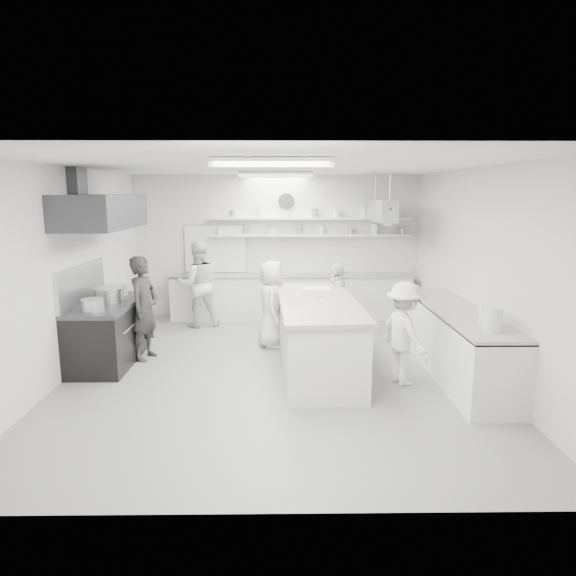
{
  "coord_description": "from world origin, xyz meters",
  "views": [
    {
      "loc": [
        0.1,
        -7.31,
        2.63
      ],
      "look_at": [
        0.2,
        0.6,
        1.14
      ],
      "focal_mm": 31.7,
      "sensor_mm": 36.0,
      "label": 1
    }
  ],
  "objects_px": {
    "prep_island": "(317,337)",
    "cook_back": "(198,284)",
    "back_counter": "(291,297)",
    "right_counter": "(456,343)",
    "stove": "(109,334)",
    "cook_stove": "(144,308)"
  },
  "relations": [
    {
      "from": "prep_island",
      "to": "cook_back",
      "type": "xyz_separation_m",
      "value": [
        -2.18,
        2.58,
        0.34
      ]
    },
    {
      "from": "back_counter",
      "to": "cook_back",
      "type": "bearing_deg",
      "value": -161.35
    },
    {
      "from": "right_counter",
      "to": "cook_back",
      "type": "bearing_deg",
      "value": 146.52
    },
    {
      "from": "right_counter",
      "to": "back_counter",
      "type": "bearing_deg",
      "value": 124.65
    },
    {
      "from": "stove",
      "to": "prep_island",
      "type": "relative_size",
      "value": 0.65
    },
    {
      "from": "back_counter",
      "to": "right_counter",
      "type": "relative_size",
      "value": 1.52
    },
    {
      "from": "back_counter",
      "to": "stove",
      "type": "bearing_deg",
      "value": -136.01
    },
    {
      "from": "stove",
      "to": "prep_island",
      "type": "distance_m",
      "value": 3.26
    },
    {
      "from": "stove",
      "to": "cook_back",
      "type": "distance_m",
      "value": 2.45
    },
    {
      "from": "right_counter",
      "to": "cook_back",
      "type": "relative_size",
      "value": 1.94
    },
    {
      "from": "stove",
      "to": "back_counter",
      "type": "distance_m",
      "value": 4.03
    },
    {
      "from": "cook_back",
      "to": "stove",
      "type": "bearing_deg",
      "value": 46.53
    },
    {
      "from": "cook_stove",
      "to": "cook_back",
      "type": "distance_m",
      "value": 2.08
    },
    {
      "from": "prep_island",
      "to": "back_counter",
      "type": "bearing_deg",
      "value": 93.56
    },
    {
      "from": "back_counter",
      "to": "cook_stove",
      "type": "xyz_separation_m",
      "value": [
        -2.38,
        -2.64,
        0.37
      ]
    },
    {
      "from": "back_counter",
      "to": "cook_stove",
      "type": "height_order",
      "value": "cook_stove"
    },
    {
      "from": "stove",
      "to": "cook_stove",
      "type": "bearing_deg",
      "value": 17.28
    },
    {
      "from": "right_counter",
      "to": "cook_back",
      "type": "distance_m",
      "value": 5.05
    },
    {
      "from": "stove",
      "to": "right_counter",
      "type": "xyz_separation_m",
      "value": [
        5.25,
        -0.6,
        0.02
      ]
    },
    {
      "from": "prep_island",
      "to": "right_counter",
      "type": "bearing_deg",
      "value": -7.85
    },
    {
      "from": "stove",
      "to": "cook_back",
      "type": "height_order",
      "value": "cook_back"
    },
    {
      "from": "prep_island",
      "to": "cook_stove",
      "type": "xyz_separation_m",
      "value": [
        -2.71,
        0.57,
        0.32
      ]
    }
  ]
}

